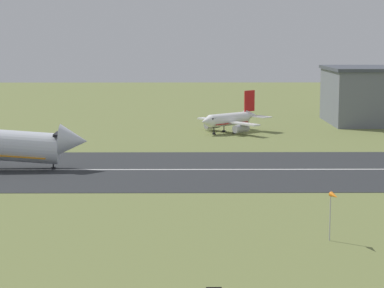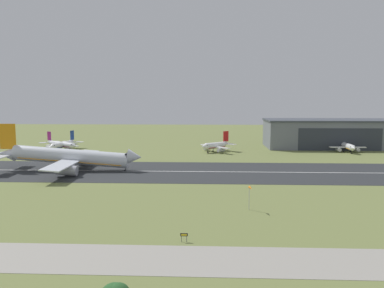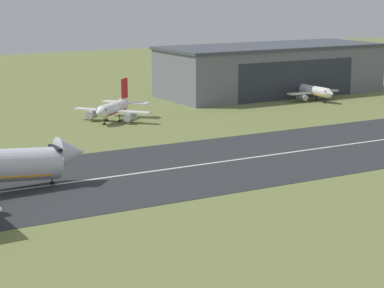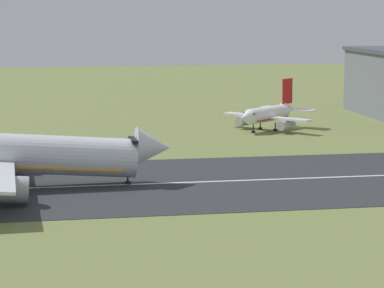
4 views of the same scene
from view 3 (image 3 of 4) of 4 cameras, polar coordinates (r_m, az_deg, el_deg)
name	(u,v)px [view 3 (image 3 of 4)]	position (r m, az deg, el deg)	size (l,w,h in m)	color
ground_plane	(336,245)	(102.96, 10.92, -7.58)	(608.55, 608.55, 0.00)	olive
runway_strip	(165,170)	(141.51, -2.07, -1.96)	(368.55, 40.67, 0.06)	#2B2D30
runway_centreline	(165,169)	(141.50, -2.07, -1.95)	(331.69, 0.70, 0.01)	silver
hangar_building	(271,69)	(242.32, 6.04, 5.67)	(72.98, 28.23, 15.65)	slate
airplane_parked_west	(113,109)	(192.50, -6.03, 2.69)	(18.98, 19.71, 10.32)	white
airplane_parked_centre	(312,91)	(230.05, 9.12, 4.04)	(18.06, 19.98, 9.48)	white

